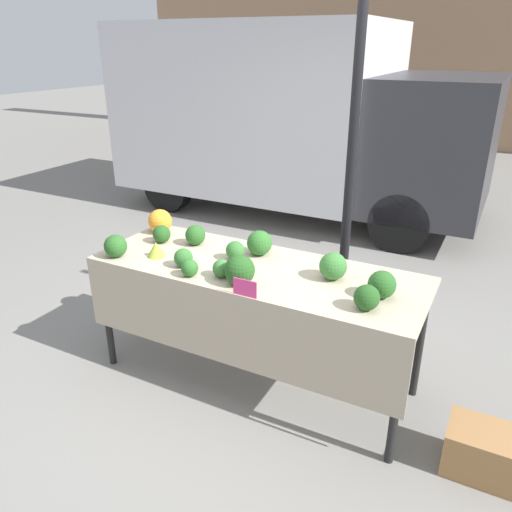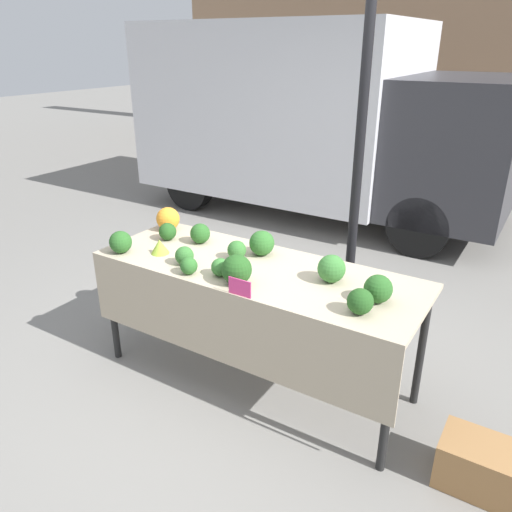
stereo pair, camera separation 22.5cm
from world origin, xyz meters
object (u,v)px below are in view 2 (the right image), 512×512
at_px(orange_cauliflower, 168,219).
at_px(produce_crate, 489,469).
at_px(parked_truck, 314,115).
at_px(price_sign, 240,287).

distance_m(orange_cauliflower, produce_crate, 2.68).
relative_size(parked_truck, produce_crate, 9.31).
xyz_separation_m(parked_truck, orange_cauliflower, (0.50, -3.58, -0.35)).
distance_m(orange_cauliflower, price_sign, 1.25).
bearing_deg(produce_crate, price_sign, -171.48).
height_order(price_sign, produce_crate, price_sign).
bearing_deg(price_sign, orange_cauliflower, 150.07).
bearing_deg(produce_crate, orange_cauliflower, 170.82).
relative_size(price_sign, produce_crate, 0.29).
bearing_deg(price_sign, parked_truck, 110.59).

